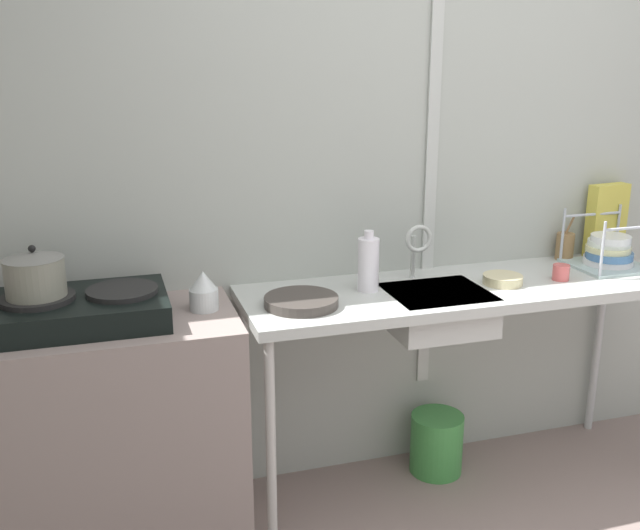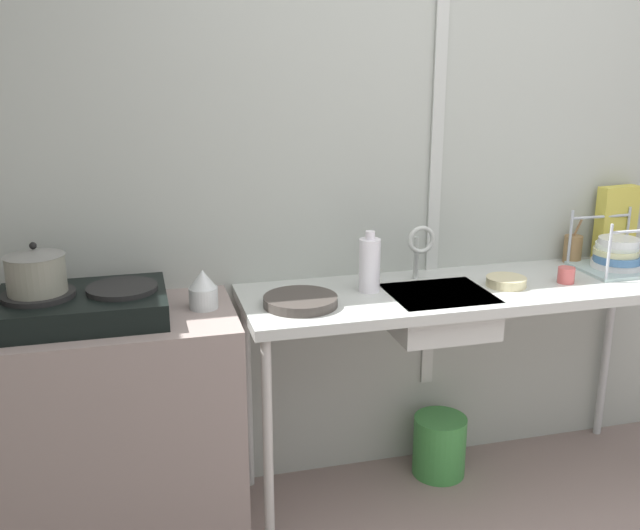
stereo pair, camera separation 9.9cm
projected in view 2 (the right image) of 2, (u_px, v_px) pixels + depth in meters
The scene contains 17 objects.
wall_back at pixel (438, 190), 3.03m from camera, with size 4.99×0.10×2.41m, color #A6ADA4.
wall_metal_strip at pixel (436, 164), 2.93m from camera, with size 0.05×0.01×1.93m, color #BBC1BB.
counter_concrete at pixel (82, 436), 2.59m from camera, with size 1.12×0.53×0.88m, color gray.
counter_sink at pixel (466, 303), 2.85m from camera, with size 1.77×0.53×0.88m.
stove at pixel (82, 305), 2.47m from camera, with size 0.56×0.39×0.11m.
pot_on_left_burner at pixel (36, 271), 2.40m from camera, with size 0.20×0.20×0.17m.
percolator at pixel (203, 290), 2.57m from camera, with size 0.10×0.10×0.14m.
sink_basin at pixel (438, 312), 2.78m from camera, with size 0.38×0.34×0.15m, color #BBC1BB.
faucet at pixel (420, 244), 2.86m from camera, with size 0.11×0.07×0.23m.
frying_pan at pixel (300, 301), 2.61m from camera, with size 0.27×0.27×0.04m, color #3D3733.
dish_rack at pixel (617, 256), 3.03m from camera, with size 0.30×0.29×0.24m.
cup_by_rack at pixel (566, 275), 2.87m from camera, with size 0.07×0.07×0.06m, color #C75453.
small_bowl_on_drainboard at pixel (506, 282), 2.83m from camera, with size 0.16×0.16×0.04m, color beige.
bottle_by_sink at pixel (370, 264), 2.75m from camera, with size 0.08×0.08×0.24m.
cereal_box at pixel (616, 223), 3.18m from camera, with size 0.19×0.06×0.32m, color gold.
utensil_jar at pixel (573, 249), 3.15m from camera, with size 0.08×0.08×0.20m.
bucket_on_floor at pixel (439, 446), 3.12m from camera, with size 0.23×0.23×0.26m, color #3D8E41.
Camera 2 is at (-1.24, -1.19, 1.75)m, focal length 40.71 mm.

